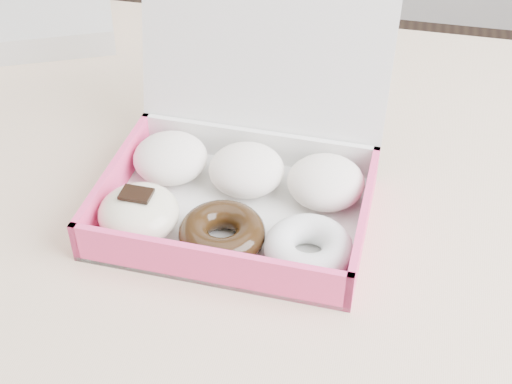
# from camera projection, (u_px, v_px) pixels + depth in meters

# --- Properties ---
(table) EXTENTS (1.20, 0.80, 0.75)m
(table) POSITION_uv_depth(u_px,v_px,m) (95.00, 192.00, 0.94)
(table) COLOR #CEAE87
(table) RESTS_ON ground
(donut_box) EXTENTS (0.29, 0.26, 0.21)m
(donut_box) POSITION_uv_depth(u_px,v_px,m) (236.00, 184.00, 0.78)
(donut_box) COLOR silver
(donut_box) RESTS_ON table
(newspapers) EXTENTS (0.30, 0.27, 0.04)m
(newspapers) POSITION_uv_depth(u_px,v_px,m) (33.00, 22.00, 1.11)
(newspapers) COLOR beige
(newspapers) RESTS_ON table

